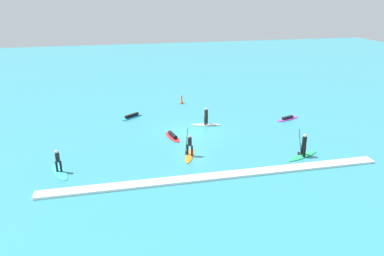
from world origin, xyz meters
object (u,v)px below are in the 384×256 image
(surfer_on_white_board, at_px, (206,120))
(surfer_on_blue_board, at_px, (132,116))
(marker_buoy, at_px, (182,102))
(surfer_on_red_board, at_px, (172,136))
(surfer_on_purple_board, at_px, (288,118))
(surfer_on_green_board, at_px, (303,150))
(surfer_on_teal_board, at_px, (59,167))
(surfer_on_orange_board, at_px, (190,150))

(surfer_on_white_board, xyz_separation_m, surfer_on_blue_board, (-6.86, 3.77, -0.33))
(marker_buoy, bearing_deg, surfer_on_white_board, -82.72)
(surfer_on_white_board, distance_m, marker_buoy, 7.60)
(surfer_on_red_board, xyz_separation_m, marker_buoy, (2.72, 9.90, 0.05))
(surfer_on_purple_board, bearing_deg, surfer_on_green_board, -128.34)
(surfer_on_teal_board, bearing_deg, surfer_on_orange_board, -107.79)
(surfer_on_red_board, relative_size, marker_buoy, 2.63)
(marker_buoy, bearing_deg, surfer_on_purple_board, -39.05)
(surfer_on_purple_board, height_order, surfer_on_blue_board, surfer_on_blue_board)
(surfer_on_purple_board, relative_size, surfer_on_blue_board, 1.15)
(surfer_on_green_board, distance_m, surfer_on_red_board, 11.18)
(surfer_on_purple_board, height_order, marker_buoy, marker_buoy)
(surfer_on_blue_board, distance_m, surfer_on_green_board, 17.52)
(surfer_on_blue_board, bearing_deg, surfer_on_teal_board, -154.67)
(surfer_on_orange_board, distance_m, surfer_on_red_board, 4.20)
(surfer_on_purple_board, xyz_separation_m, surfer_on_green_board, (-2.82, -8.30, 0.37))
(surfer_on_white_board, height_order, surfer_on_teal_board, surfer_on_white_board)
(surfer_on_white_board, relative_size, surfer_on_red_board, 1.01)
(surfer_on_red_board, bearing_deg, marker_buoy, -28.14)
(surfer_on_orange_board, distance_m, surfer_on_teal_board, 9.73)
(surfer_on_purple_board, relative_size, surfer_on_red_board, 1.03)
(surfer_on_blue_board, height_order, surfer_on_red_board, surfer_on_red_board)
(surfer_on_purple_board, height_order, surfer_on_red_board, surfer_on_red_board)
(surfer_on_orange_board, relative_size, surfer_on_red_board, 1.00)
(surfer_on_purple_board, bearing_deg, surfer_on_blue_board, 146.10)
(surfer_on_white_board, xyz_separation_m, surfer_on_orange_board, (-3.00, -6.50, 0.02))
(surfer_on_blue_board, distance_m, surfer_on_orange_board, 10.97)
(surfer_on_green_board, relative_size, surfer_on_orange_board, 1.15)
(surfer_on_blue_board, bearing_deg, surfer_on_red_board, -99.14)
(surfer_on_orange_board, bearing_deg, surfer_on_red_board, 28.90)
(surfer_on_blue_board, height_order, surfer_on_teal_board, surfer_on_teal_board)
(surfer_on_green_board, bearing_deg, surfer_on_white_board, -78.26)
(surfer_on_orange_board, xyz_separation_m, surfer_on_teal_board, (-9.71, -0.68, -0.09))
(surfer_on_red_board, relative_size, surfer_on_teal_board, 0.92)
(surfer_on_teal_board, height_order, marker_buoy, surfer_on_teal_board)
(surfer_on_blue_board, bearing_deg, surfer_on_orange_board, -105.94)
(surfer_on_teal_board, distance_m, marker_buoy, 18.82)
(surfer_on_blue_board, relative_size, surfer_on_teal_board, 0.82)
(surfer_on_green_board, distance_m, marker_buoy, 17.32)
(surfer_on_orange_board, height_order, marker_buoy, surfer_on_orange_board)
(surfer_on_blue_board, relative_size, surfer_on_green_board, 0.77)
(surfer_on_purple_board, relative_size, marker_buoy, 2.70)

